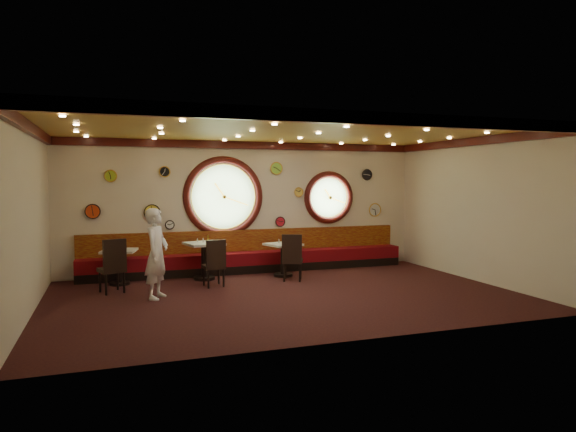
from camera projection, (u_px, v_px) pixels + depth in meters
The scene contains 45 objects.
floor at pixel (286, 295), 10.04m from camera, with size 9.00×6.00×0.00m, color black.
ceiling at pixel (286, 131), 9.81m from camera, with size 9.00×6.00×0.02m, color gold.
wall_back at pixel (247, 206), 12.75m from camera, with size 9.00×0.02×3.20m, color beige.
wall_front at pixel (357, 227), 7.10m from camera, with size 9.00×0.02×3.20m, color beige.
wall_left at pixel (29, 220), 8.45m from camera, with size 0.02×6.00×3.20m, color beige.
wall_right at pixel (478, 210), 11.40m from camera, with size 0.02×6.00×3.20m, color beige.
molding_back at pixel (247, 145), 12.60m from camera, with size 9.00×0.10×0.18m, color #3B0D0A.
molding_front at pixel (356, 118), 7.04m from camera, with size 9.00×0.10×0.18m, color #3B0D0A.
molding_left at pixel (29, 128), 8.37m from camera, with size 0.10×6.00×0.18m, color #3B0D0A.
molding_right at pixel (477, 141), 11.27m from camera, with size 0.10×6.00×0.18m, color #3B0D0A.
banquette_base at pixel (250, 268), 12.59m from camera, with size 8.00×0.55×0.20m, color black.
banquette_seat at pixel (250, 258), 12.58m from camera, with size 8.00×0.55×0.30m, color #5D080F.
banquette_back at pixel (248, 241), 12.76m from camera, with size 8.00×0.10×0.55m, color #630D07.
porthole_left_glass at pixel (223, 197), 12.53m from camera, with size 1.66×1.66×0.02m, color #86AD68.
porthole_left_frame at pixel (224, 197), 12.52m from camera, with size 1.98×1.98×0.18m, color #3B0D0A.
porthole_left_ring at pixel (224, 197), 12.49m from camera, with size 1.61×1.61×0.03m, color gold.
porthole_right_glass at pixel (328, 197), 13.45m from camera, with size 1.10×1.10×0.02m, color #86AD68.
porthole_right_frame at pixel (329, 197), 13.44m from camera, with size 1.38×1.38×0.18m, color #3B0D0A.
porthole_right_ring at pixel (329, 198), 13.41m from camera, with size 1.09×1.09×0.03m, color gold.
wall_clock_0 at pixel (367, 175), 13.74m from camera, with size 0.28×0.28×0.03m, color black.
wall_clock_1 at pixel (111, 176), 11.62m from camera, with size 0.26×0.26×0.03m, color #A3BD25.
wall_clock_2 at pixel (93, 211), 11.54m from camera, with size 0.32×0.32×0.03m, color red.
wall_clock_3 at pixel (299, 192), 13.13m from camera, with size 0.22×0.22×0.03m, color #E6C64C.
wall_clock_4 at pixel (375, 210), 13.89m from camera, with size 0.34×0.34×0.03m, color silver.
wall_clock_5 at pixel (152, 212), 11.97m from camera, with size 0.36×0.36×0.03m, color yellow.
wall_clock_6 at pixel (280, 222), 13.02m from camera, with size 0.24×0.24×0.03m, color red.
wall_clock_7 at pixel (276, 168), 12.89m from camera, with size 0.30×0.30×0.03m, color #8AD041.
wall_clock_8 at pixel (165, 172), 12.00m from camera, with size 0.24×0.24×0.03m, color black.
wall_clock_9 at pixel (170, 225), 12.12m from camera, with size 0.20×0.20×0.03m, color white.
table_a at pixel (119, 263), 11.05m from camera, with size 0.83×0.83×0.76m.
table_b at pixel (204, 256), 11.62m from camera, with size 0.91×0.91×0.85m.
table_c at pixel (283, 256), 12.01m from camera, with size 0.88×0.88×0.78m.
chair_a at pixel (113, 262), 10.17m from camera, with size 0.58×0.58×0.68m.
chair_b at pixel (215, 260), 10.78m from camera, with size 0.47×0.47×0.62m.
chair_c at pixel (292, 254), 11.40m from camera, with size 0.58×0.58×0.66m.
condiment_a_salt at pixel (114, 247), 11.08m from camera, with size 0.04×0.04×0.11m, color #BABABE.
condiment_b_salt at pixel (197, 240), 11.66m from camera, with size 0.03×0.03×0.09m, color silver.
condiment_c_salt at pixel (279, 241), 12.04m from camera, with size 0.04×0.04×0.10m, color silver.
condiment_a_pepper at pixel (120, 247), 11.01m from camera, with size 0.04×0.04×0.10m, color #B9BABE.
condiment_b_pepper at pixel (203, 240), 11.61m from camera, with size 0.04×0.04×0.10m, color silver.
condiment_c_pepper at pixel (287, 242), 11.96m from camera, with size 0.03×0.03×0.09m, color silver.
condiment_a_bottle at pixel (125, 245), 11.16m from camera, with size 0.05×0.05×0.16m, color gold.
condiment_b_bottle at pixel (208, 238), 11.77m from camera, with size 0.05×0.05×0.15m, color gold.
condiment_c_bottle at pixel (284, 240), 12.12m from camera, with size 0.05×0.05×0.15m, color yellow.
waiter at pixel (157, 253), 9.74m from camera, with size 0.63×0.41×1.72m, color white.
Camera 1 is at (-3.21, -9.37, 2.25)m, focal length 32.00 mm.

